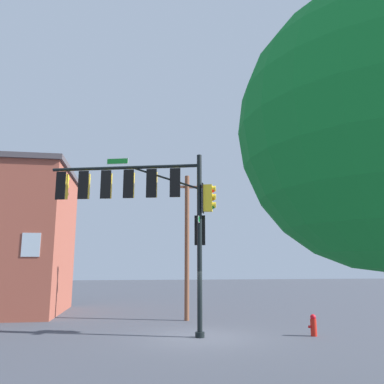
{
  "coord_description": "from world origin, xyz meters",
  "views": [
    {
      "loc": [
        2.66,
        15.38,
        2.74
      ],
      "look_at": [
        0.32,
        0.06,
        5.7
      ],
      "focal_mm": 35.98,
      "sensor_mm": 36.0,
      "label": 1
    }
  ],
  "objects_px": {
    "fire_hydrant": "(313,325)",
    "brick_building": "(5,238)",
    "utility_pole": "(187,242)",
    "tree_near": "(381,129)",
    "signal_pole_assembly": "(148,199)"
  },
  "relations": [
    {
      "from": "fire_hydrant",
      "to": "brick_building",
      "type": "bearing_deg",
      "value": -32.22
    },
    {
      "from": "utility_pole",
      "to": "tree_near",
      "type": "bearing_deg",
      "value": 92.74
    },
    {
      "from": "signal_pole_assembly",
      "to": "utility_pole",
      "type": "bearing_deg",
      "value": -119.19
    },
    {
      "from": "utility_pole",
      "to": "brick_building",
      "type": "height_order",
      "value": "brick_building"
    },
    {
      "from": "fire_hydrant",
      "to": "brick_building",
      "type": "xyz_separation_m",
      "value": [
        14.62,
        -9.21,
        3.88
      ]
    },
    {
      "from": "tree_near",
      "to": "brick_building",
      "type": "relative_size",
      "value": 0.79
    },
    {
      "from": "signal_pole_assembly",
      "to": "utility_pole",
      "type": "distance_m",
      "value": 4.84
    },
    {
      "from": "brick_building",
      "to": "signal_pole_assembly",
      "type": "bearing_deg",
      "value": 134.6
    },
    {
      "from": "signal_pole_assembly",
      "to": "brick_building",
      "type": "relative_size",
      "value": 0.85
    },
    {
      "from": "signal_pole_assembly",
      "to": "fire_hydrant",
      "type": "height_order",
      "value": "signal_pole_assembly"
    },
    {
      "from": "utility_pole",
      "to": "fire_hydrant",
      "type": "relative_size",
      "value": 9.0
    },
    {
      "from": "fire_hydrant",
      "to": "signal_pole_assembly",
      "type": "bearing_deg",
      "value": -9.13
    },
    {
      "from": "fire_hydrant",
      "to": "tree_near",
      "type": "distance_m",
      "value": 11.57
    },
    {
      "from": "utility_pole",
      "to": "fire_hydrant",
      "type": "bearing_deg",
      "value": 130.71
    },
    {
      "from": "brick_building",
      "to": "utility_pole",
      "type": "bearing_deg",
      "value": 157.93
    }
  ]
}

